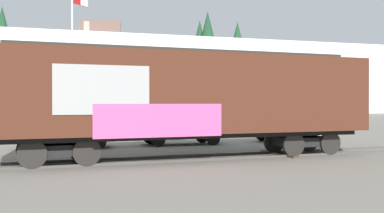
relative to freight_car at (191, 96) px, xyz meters
name	(u,v)px	position (x,y,z in m)	size (l,w,h in m)	color
ground_plane	(189,159)	(-0.08, 0.00, -2.33)	(260.00, 260.00, 0.00)	slate
track	(164,159)	(-1.07, -0.04, -2.29)	(60.01, 4.32, 0.08)	#4C4742
freight_car	(191,96)	(0.00, 0.00, 0.00)	(13.91, 3.52, 4.06)	#472316
flagpole	(75,42)	(-3.18, 11.77, 3.25)	(1.09, 1.06, 8.87)	silver
hillside	(62,78)	(-0.09, 75.95, 4.43)	(144.42, 31.86, 18.42)	silver
parked_car_red	(66,130)	(-4.09, 5.83, -1.52)	(4.35, 2.24, 1.58)	#B21E1E
parked_car_green	(180,128)	(1.34, 5.82, -1.52)	(4.07, 1.87, 1.59)	#1E5933
parked_car_white	(293,126)	(7.79, 5.93, -1.52)	(4.54, 2.01, 1.63)	silver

